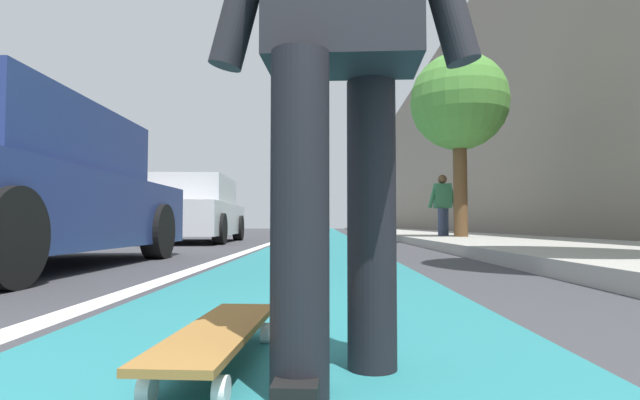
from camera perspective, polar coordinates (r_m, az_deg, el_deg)
ground_plane at (r=10.38m, az=-0.07°, el=-5.07°), size 80.00×80.00×0.00m
bike_lane_paint at (r=24.37m, az=0.32°, el=-3.77°), size 56.00×1.82×0.00m
lane_stripe_white at (r=20.40m, az=-2.71°, el=-3.95°), size 52.00×0.16×0.01m
sidewalk_curb at (r=18.67m, az=10.90°, el=-3.79°), size 52.00×3.20×0.15m
building_facade at (r=23.67m, az=16.49°, el=7.84°), size 40.00×1.20×9.47m
skateboard at (r=1.51m, az=-11.46°, el=-14.84°), size 0.85×0.24×0.11m
skater_person at (r=1.40m, az=2.39°, el=19.45°), size 0.45×0.72×1.64m
parked_car_near at (r=5.29m, az=-31.48°, el=0.93°), size 4.60×1.85×1.49m
parked_car_mid at (r=11.80m, az=-14.25°, el=-1.26°), size 4.44×2.01×1.48m
traffic_light at (r=22.53m, az=-3.42°, el=3.66°), size 0.33×0.28×4.26m
street_tree_mid at (r=11.51m, az=15.61°, el=10.59°), size 2.13×2.13×4.16m
pedestrian_distant at (r=11.94m, az=13.84°, el=-0.39°), size 0.44×0.68×1.57m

